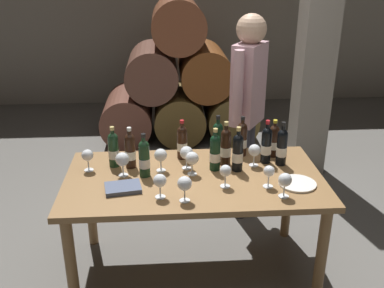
{
  "coord_description": "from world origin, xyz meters",
  "views": [
    {
      "loc": [
        -0.19,
        -2.59,
        2.1
      ],
      "look_at": [
        0.0,
        0.2,
        0.91
      ],
      "focal_mm": 41.38,
      "sensor_mm": 36.0,
      "label": 1
    }
  ],
  "objects_px": {
    "wine_glass_4": "(269,172)",
    "serving_plate": "(297,184)",
    "tasting_notebook": "(123,188)",
    "wine_bottle_3": "(242,139)",
    "wine_bottle_10": "(130,150)",
    "dining_table": "(194,189)",
    "wine_bottle_1": "(226,146)",
    "wine_bottle_11": "(182,142)",
    "wine_glass_9": "(185,184)",
    "wine_bottle_7": "(113,149)",
    "wine_glass_3": "(161,156)",
    "wine_bottle_5": "(266,145)",
    "wine_glass_7": "(160,181)",
    "wine_bottle_9": "(218,140)",
    "wine_bottle_6": "(274,140)",
    "wine_glass_2": "(285,180)",
    "wine_glass_1": "(87,156)",
    "wine_bottle_4": "(144,158)",
    "wine_bottle_0": "(282,147)",
    "wine_glass_0": "(186,153)",
    "sommelier_presenting": "(248,100)",
    "wine_glass_6": "(122,160)",
    "wine_glass_8": "(226,172)",
    "wine_glass_10": "(192,159)",
    "wine_glass_5": "(254,151)",
    "wine_bottle_2": "(238,152)"
  },
  "relations": [
    {
      "from": "wine_glass_1",
      "to": "wine_glass_10",
      "type": "relative_size",
      "value": 0.95
    },
    {
      "from": "wine_bottle_6",
      "to": "wine_glass_2",
      "type": "relative_size",
      "value": 1.78
    },
    {
      "from": "wine_bottle_1",
      "to": "wine_glass_2",
      "type": "height_order",
      "value": "wine_bottle_1"
    },
    {
      "from": "tasting_notebook",
      "to": "serving_plate",
      "type": "xyz_separation_m",
      "value": [
        1.1,
        -0.01,
        -0.01
      ]
    },
    {
      "from": "wine_bottle_3",
      "to": "wine_glass_9",
      "type": "distance_m",
      "value": 0.78
    },
    {
      "from": "wine_glass_10",
      "to": "wine_glass_7",
      "type": "bearing_deg",
      "value": -125.83
    },
    {
      "from": "wine_bottle_6",
      "to": "wine_glass_1",
      "type": "bearing_deg",
      "value": -173.43
    },
    {
      "from": "wine_glass_9",
      "to": "wine_glass_10",
      "type": "relative_size",
      "value": 1.0
    },
    {
      "from": "wine_bottle_3",
      "to": "wine_glass_7",
      "type": "height_order",
      "value": "wine_bottle_3"
    },
    {
      "from": "wine_bottle_0",
      "to": "wine_glass_0",
      "type": "xyz_separation_m",
      "value": [
        -0.66,
        -0.02,
        -0.02
      ]
    },
    {
      "from": "wine_glass_1",
      "to": "serving_plate",
      "type": "bearing_deg",
      "value": -12.3
    },
    {
      "from": "wine_glass_4",
      "to": "wine_glass_7",
      "type": "height_order",
      "value": "wine_glass_7"
    },
    {
      "from": "wine_bottle_7",
      "to": "wine_glass_6",
      "type": "xyz_separation_m",
      "value": [
        0.07,
        -0.15,
        -0.01
      ]
    },
    {
      "from": "wine_bottle_3",
      "to": "wine_bottle_10",
      "type": "distance_m",
      "value": 0.81
    },
    {
      "from": "wine_bottle_1",
      "to": "wine_glass_7",
      "type": "relative_size",
      "value": 2.04
    },
    {
      "from": "wine_bottle_7",
      "to": "wine_glass_3",
      "type": "bearing_deg",
      "value": -17.13
    },
    {
      "from": "dining_table",
      "to": "wine_glass_10",
      "type": "height_order",
      "value": "wine_glass_10"
    },
    {
      "from": "wine_bottle_11",
      "to": "wine_glass_9",
      "type": "bearing_deg",
      "value": -91.35
    },
    {
      "from": "wine_bottle_11",
      "to": "wine_glass_5",
      "type": "xyz_separation_m",
      "value": [
        0.49,
        -0.16,
        -0.01
      ]
    },
    {
      "from": "wine_bottle_7",
      "to": "wine_glass_10",
      "type": "bearing_deg",
      "value": -17.43
    },
    {
      "from": "wine_bottle_11",
      "to": "serving_plate",
      "type": "height_order",
      "value": "wine_bottle_11"
    },
    {
      "from": "dining_table",
      "to": "wine_glass_2",
      "type": "relative_size",
      "value": 10.88
    },
    {
      "from": "wine_bottle_11",
      "to": "serving_plate",
      "type": "relative_size",
      "value": 1.21
    },
    {
      "from": "wine_glass_3",
      "to": "wine_glass_10",
      "type": "relative_size",
      "value": 0.99
    },
    {
      "from": "dining_table",
      "to": "wine_bottle_1",
      "type": "bearing_deg",
      "value": 37.02
    },
    {
      "from": "wine_bottle_4",
      "to": "wine_glass_4",
      "type": "height_order",
      "value": "wine_bottle_4"
    },
    {
      "from": "wine_glass_5",
      "to": "wine_glass_3",
      "type": "bearing_deg",
      "value": -176.63
    },
    {
      "from": "wine_bottle_3",
      "to": "wine_glass_9",
      "type": "bearing_deg",
      "value": -125.21
    },
    {
      "from": "wine_bottle_2",
      "to": "wine_bottle_9",
      "type": "height_order",
      "value": "wine_bottle_9"
    },
    {
      "from": "wine_glass_1",
      "to": "tasting_notebook",
      "type": "height_order",
      "value": "wine_glass_1"
    },
    {
      "from": "wine_glass_6",
      "to": "wine_glass_8",
      "type": "height_order",
      "value": "wine_glass_6"
    },
    {
      "from": "wine_bottle_7",
      "to": "wine_glass_7",
      "type": "relative_size",
      "value": 1.87
    },
    {
      "from": "wine_bottle_3",
      "to": "wine_bottle_6",
      "type": "xyz_separation_m",
      "value": [
        0.23,
        -0.03,
        -0.01
      ]
    },
    {
      "from": "wine_glass_2",
      "to": "wine_glass_9",
      "type": "height_order",
      "value": "wine_glass_9"
    },
    {
      "from": "wine_bottle_5",
      "to": "wine_bottle_10",
      "type": "xyz_separation_m",
      "value": [
        -0.94,
        -0.01,
        -0.01
      ]
    },
    {
      "from": "dining_table",
      "to": "wine_glass_2",
      "type": "xyz_separation_m",
      "value": [
        0.52,
        -0.3,
        0.2
      ]
    },
    {
      "from": "serving_plate",
      "to": "dining_table",
      "type": "bearing_deg",
      "value": 166.69
    },
    {
      "from": "wine_bottle_9",
      "to": "wine_glass_3",
      "type": "relative_size",
      "value": 1.98
    },
    {
      "from": "wine_bottle_6",
      "to": "wine_glass_7",
      "type": "bearing_deg",
      "value": -146.16
    },
    {
      "from": "sommelier_presenting",
      "to": "wine_glass_4",
      "type": "bearing_deg",
      "value": -91.77
    },
    {
      "from": "wine_glass_5",
      "to": "wine_glass_9",
      "type": "relative_size",
      "value": 0.98
    },
    {
      "from": "wine_glass_5",
      "to": "wine_glass_1",
      "type": "bearing_deg",
      "value": 179.96
    },
    {
      "from": "wine_glass_8",
      "to": "wine_glass_9",
      "type": "height_order",
      "value": "wine_glass_9"
    },
    {
      "from": "wine_bottle_9",
      "to": "serving_plate",
      "type": "height_order",
      "value": "wine_bottle_9"
    },
    {
      "from": "wine_glass_9",
      "to": "serving_plate",
      "type": "bearing_deg",
      "value": 12.13
    },
    {
      "from": "wine_glass_4",
      "to": "serving_plate",
      "type": "relative_size",
      "value": 0.61
    },
    {
      "from": "wine_glass_3",
      "to": "wine_bottle_0",
      "type": "bearing_deg",
      "value": 3.14
    },
    {
      "from": "dining_table",
      "to": "wine_bottle_6",
      "type": "bearing_deg",
      "value": 26.08
    },
    {
      "from": "wine_bottle_10",
      "to": "sommelier_presenting",
      "type": "distance_m",
      "value": 1.08
    },
    {
      "from": "wine_glass_7",
      "to": "wine_bottle_6",
      "type": "bearing_deg",
      "value": 33.84
    }
  ]
}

